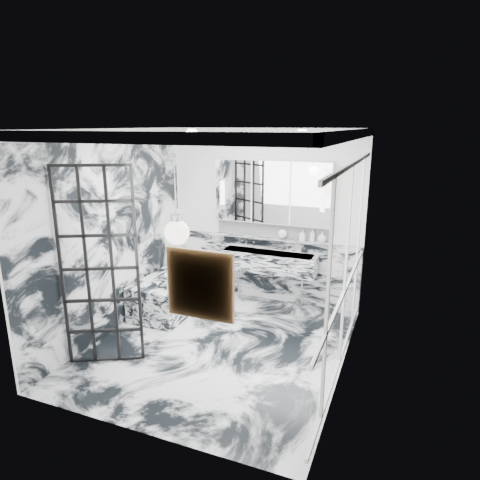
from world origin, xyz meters
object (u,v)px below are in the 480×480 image
at_px(bathtub, 176,290).
at_px(mirror_cabinet, 272,192).
at_px(trough_sink, 267,261).
at_px(crittall_door, 100,269).

bearing_deg(bathtub, mirror_cabinet, 32.06).
height_order(trough_sink, bathtub, trough_sink).
height_order(trough_sink, mirror_cabinet, mirror_cabinet).
xyz_separation_m(crittall_door, bathtub, (-0.03, 1.74, -0.93)).
distance_m(mirror_cabinet, bathtub, 2.20).
bearing_deg(mirror_cabinet, bathtub, -147.94).
height_order(crittall_door, mirror_cabinet, crittall_door).
bearing_deg(trough_sink, bathtub, -153.52).
distance_m(trough_sink, bathtub, 1.55).
xyz_separation_m(trough_sink, bathtub, (-1.33, -0.66, -0.45)).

